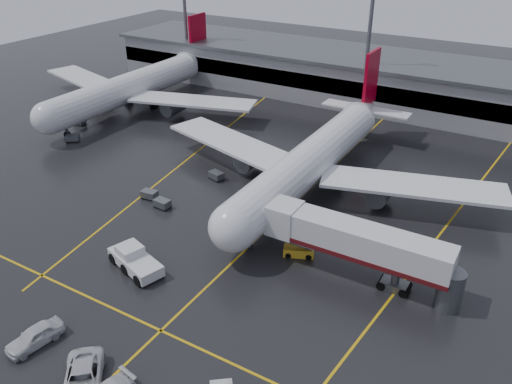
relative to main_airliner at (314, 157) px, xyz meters
The scene contains 20 objects.
ground 10.57m from the main_airliner, 90.00° to the right, with size 220.00×220.00×0.00m, color black.
apron_line_centre 10.57m from the main_airliner, 90.00° to the right, with size 0.25×90.00×0.02m, color gold.
apron_line_stop 31.98m from the main_airliner, 90.00° to the right, with size 60.00×0.25×0.02m, color gold.
apron_line_left 20.44m from the main_airliner, behind, with size 0.25×70.00×0.02m, color gold.
apron_line_right 18.49m from the main_airliner, ahead, with size 0.25×70.00×0.02m, color gold.
terminal 38.23m from the main_airliner, 90.00° to the left, with size 122.00×19.00×8.60m.
light_mast_left 56.34m from the main_airliner, 144.33° to the left, with size 3.00×1.20×25.45m.
light_mast_mid 34.26m from the main_airliner, 98.80° to the left, with size 3.00×1.20×25.45m.
main_airliner is the anchor object (origin of this frame).
second_airliner 43.68m from the main_airliner, 164.05° to the left, with size 48.80×45.60×14.10m.
jet_bridge 19.68m from the main_airliner, 52.90° to the right, with size 19.90×3.40×6.05m.
pushback_tractor 27.35m from the main_airliner, 107.51° to the right, with size 7.25×4.63×2.41m.
belt_loader 16.65m from the main_airliner, 70.44° to the right, with size 3.52×2.50×2.06m.
service_van_a 39.66m from the main_airliner, 91.67° to the right, with size 2.88×6.26×1.74m, color silver.
service_van_d 39.31m from the main_airliner, 102.03° to the right, with size 1.99×4.94×1.68m, color silver.
baggage_cart_a 20.50m from the main_airliner, 132.87° to the right, with size 2.09×1.45×1.12m.
baggage_cart_b 21.91m from the main_airliner, 140.37° to the right, with size 2.12×1.49×1.12m.
baggage_cart_c 13.74m from the main_airliner, 158.07° to the right, with size 2.28×1.81×1.12m.
baggage_cart_d 44.68m from the main_airliner, behind, with size 2.10×1.46×1.12m.
baggage_cart_e 40.26m from the main_airliner, behind, with size 2.38×2.22×1.12m.
Camera 1 is at (24.53, -47.16, 32.55)m, focal length 36.24 mm.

